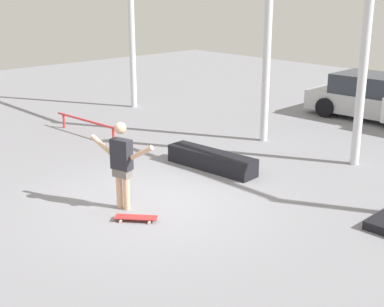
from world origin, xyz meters
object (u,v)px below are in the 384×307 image
skateboard (136,218)px  parked_car_silver (376,98)px  grind_box (211,160)px  skateboarder (122,161)px  grind_rail (87,123)px

skateboard → parked_car_silver: (-1.01, 9.95, 0.58)m
skateboard → grind_box: grind_box is taller
skateboarder → grind_rail: size_ratio=0.59×
grind_rail → skateboard: bearing=-24.4°
skateboarder → parked_car_silver: (-0.41, 9.78, -0.27)m
grind_rail → skateboarder: bearing=-25.4°
skateboarder → parked_car_silver: skateboarder is taller
skateboard → grind_box: (-1.08, 2.93, 0.14)m
skateboarder → skateboard: 1.05m
skateboard → grind_rail: grind_rail is taller
grind_box → parked_car_silver: size_ratio=0.53×
grind_rail → parked_car_silver: size_ratio=0.66×
skateboard → skateboarder: bearing=123.2°
parked_car_silver → grind_rail: bearing=-123.2°
skateboard → parked_car_silver: 10.02m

